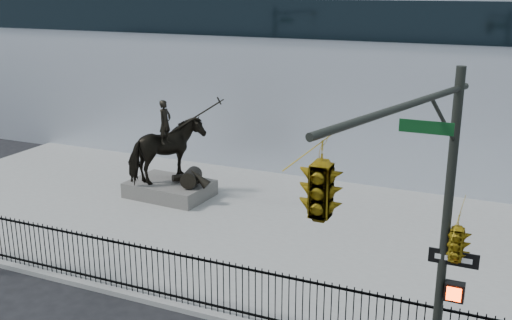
% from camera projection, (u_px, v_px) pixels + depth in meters
% --- Properties ---
extents(plaza, '(30.00, 12.00, 0.15)m').
position_uv_depth(plaza, '(257.00, 227.00, 21.30)').
color(plaza, gray).
rests_on(plaza, ground).
extents(building, '(44.00, 14.00, 9.00)m').
position_uv_depth(building, '(358.00, 61.00, 31.44)').
color(building, '#AFB6BF').
rests_on(building, ground).
extents(picket_fence, '(22.10, 0.10, 1.50)m').
position_uv_depth(picket_fence, '(170.00, 275.00, 16.03)').
color(picket_fence, black).
rests_on(picket_fence, plaza).
extents(statue_plinth, '(3.35, 2.41, 0.60)m').
position_uv_depth(statue_plinth, '(170.00, 189.00, 24.17)').
color(statue_plinth, '#524E4B').
rests_on(statue_plinth, plaza).
extents(equestrian_statue, '(4.12, 2.68, 3.49)m').
position_uv_depth(equestrian_statue, '(170.00, 152.00, 23.70)').
color(equestrian_statue, black).
rests_on(equestrian_statue, statue_plinth).
extents(traffic_signal_right, '(2.17, 6.86, 7.00)m').
position_uv_depth(traffic_signal_right, '(399.00, 216.00, 9.54)').
color(traffic_signal_right, '#272A24').
rests_on(traffic_signal_right, ground).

